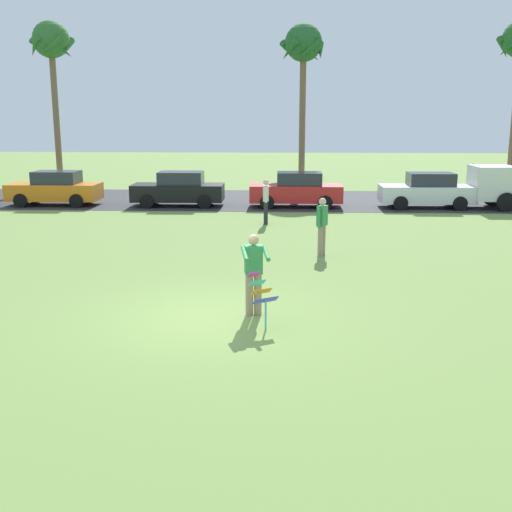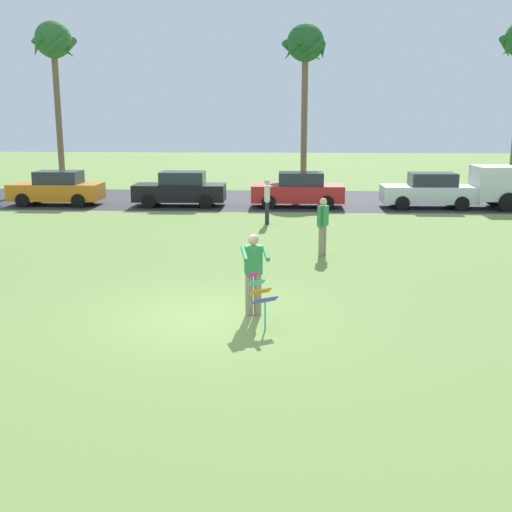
{
  "view_description": "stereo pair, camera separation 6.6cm",
  "coord_description": "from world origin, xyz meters",
  "views": [
    {
      "loc": [
        1.59,
        -12.29,
        4.1
      ],
      "look_at": [
        0.9,
        1.26,
        1.05
      ],
      "focal_mm": 43.74,
      "sensor_mm": 36.0,
      "label": 1
    },
    {
      "loc": [
        1.66,
        -12.29,
        4.1
      ],
      "look_at": [
        0.9,
        1.26,
        1.05
      ],
      "focal_mm": 43.74,
      "sensor_mm": 36.0,
      "label": 2
    }
  ],
  "objects": [
    {
      "name": "road_strip",
      "position": [
        0.0,
        18.73,
        0.01
      ],
      "size": [
        120.0,
        8.0,
        0.01
      ],
      "primitive_type": "cube",
      "color": "#2D2D33",
      "rests_on": "ground"
    },
    {
      "name": "parked_car_black",
      "position": [
        -3.46,
        16.33,
        0.77
      ],
      "size": [
        4.23,
        1.9,
        1.6
      ],
      "color": "black",
      "rests_on": "ground"
    },
    {
      "name": "kite_held",
      "position": [
        1.1,
        -0.56,
        0.72
      ],
      "size": [
        0.65,
        0.73,
        1.09
      ],
      "color": "#D83399",
      "rests_on": "ground"
    },
    {
      "name": "parked_car_red",
      "position": [
        2.01,
        16.33,
        0.77
      ],
      "size": [
        4.21,
        1.86,
        1.6
      ],
      "color": "red",
      "rests_on": "ground"
    },
    {
      "name": "palm_tree_right_near",
      "position": [
        2.39,
        24.56,
        7.71
      ],
      "size": [
        2.58,
        2.71,
        9.18
      ],
      "color": "brown",
      "rests_on": "ground"
    },
    {
      "name": "parked_car_orange",
      "position": [
        -9.3,
        16.33,
        0.77
      ],
      "size": [
        4.2,
        1.84,
        1.6
      ],
      "color": "orange",
      "rests_on": "ground"
    },
    {
      "name": "person_kite_flyer",
      "position": [
        0.91,
        0.24,
        0.95
      ],
      "size": [
        0.64,
        0.73,
        1.73
      ],
      "color": "gray",
      "rests_on": "ground"
    },
    {
      "name": "person_walker_far",
      "position": [
        2.63,
        6.18,
        0.93
      ],
      "size": [
        0.36,
        0.52,
        1.73
      ],
      "color": "gray",
      "rests_on": "ground"
    },
    {
      "name": "person_walker_near",
      "position": [
        0.75,
        11.59,
        0.93
      ],
      "size": [
        0.23,
        0.57,
        1.73
      ],
      "color": "#26262B",
      "rests_on": "ground"
    },
    {
      "name": "palm_tree_left_near",
      "position": [
        -12.14,
        24.78,
        7.97
      ],
      "size": [
        2.58,
        2.71,
        9.46
      ],
      "color": "brown",
      "rests_on": "ground"
    },
    {
      "name": "ground_plane",
      "position": [
        0.0,
        0.0,
        0.0
      ],
      "size": [
        120.0,
        120.0,
        0.0
      ],
      "primitive_type": "plane",
      "color": "olive"
    },
    {
      "name": "parked_car_white",
      "position": [
        7.94,
        16.33,
        0.77
      ],
      "size": [
        4.21,
        1.86,
        1.6
      ],
      "color": "white",
      "rests_on": "ground"
    }
  ]
}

